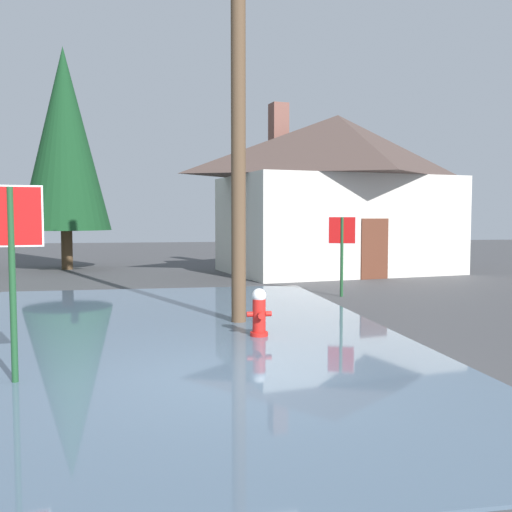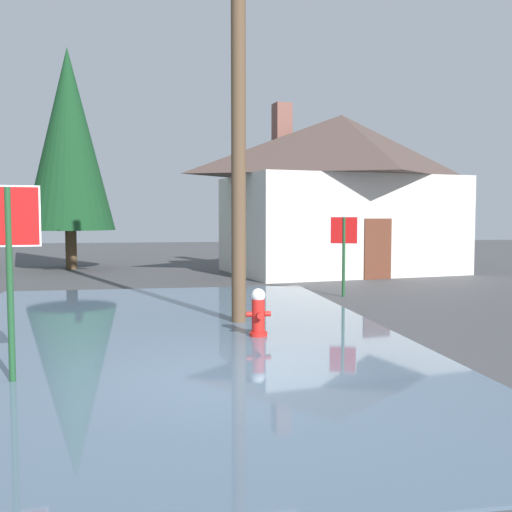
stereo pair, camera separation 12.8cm
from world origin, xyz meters
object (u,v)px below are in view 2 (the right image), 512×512
at_px(pine_tree_mid_left, 69,140).
at_px(stop_sign_far, 344,240).
at_px(stop_sign_near, 9,242).
at_px(fire_hydrant, 258,314).
at_px(house, 341,191).
at_px(utility_pole, 238,54).

bearing_deg(pine_tree_mid_left, stop_sign_far, -49.23).
bearing_deg(pine_tree_mid_left, stop_sign_near, -84.52).
distance_m(fire_hydrant, house, 12.41).
bearing_deg(pine_tree_mid_left, fire_hydrant, -70.30).
xyz_separation_m(utility_pole, house, (5.13, 9.66, -2.13)).
distance_m(stop_sign_near, pine_tree_mid_left, 16.63).
bearing_deg(house, utility_pole, -117.95).
height_order(stop_sign_far, house, house).
distance_m(stop_sign_near, fire_hydrant, 4.31).
relative_size(utility_pole, stop_sign_far, 4.77).
bearing_deg(utility_pole, stop_sign_near, -132.73).
relative_size(utility_pole, pine_tree_mid_left, 1.15).
bearing_deg(stop_sign_far, pine_tree_mid_left, 130.77).
distance_m(utility_pole, pine_tree_mid_left, 13.54).
height_order(utility_pole, stop_sign_far, utility_pole).
bearing_deg(stop_sign_far, house, 73.03).
bearing_deg(stop_sign_far, fire_hydrant, -122.99).
height_order(house, pine_tree_mid_left, pine_tree_mid_left).
distance_m(stop_sign_near, utility_pole, 5.95).
xyz_separation_m(stop_sign_near, stop_sign_far, (6.50, 6.88, -0.28)).
relative_size(house, pine_tree_mid_left, 1.09).
bearing_deg(stop_sign_near, fire_hydrant, 32.36).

